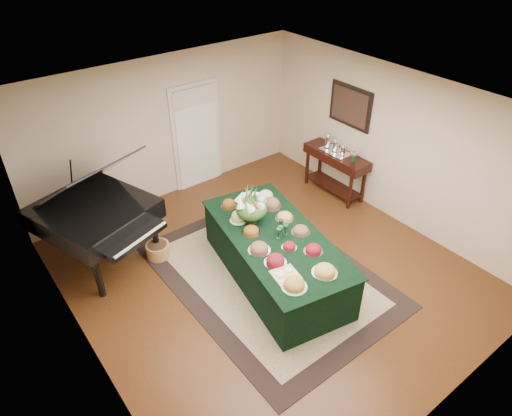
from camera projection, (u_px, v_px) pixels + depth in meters
ground at (268, 271)px, 7.20m from camera, size 6.00×6.00×0.00m
area_rug at (267, 275)px, 7.12m from camera, size 2.71×3.79×0.01m
kitchen_doorway at (197, 137)px, 8.86m from camera, size 1.05×0.07×2.10m
buffet_table at (275, 257)px, 6.88m from camera, size 1.75×2.89×0.80m
food_platters at (273, 231)px, 6.67m from camera, size 1.33×2.35×0.14m
cutting_board at (285, 273)px, 5.95m from camera, size 0.39×0.39×0.10m
green_goblets at (281, 230)px, 6.63m from camera, size 0.24×0.22×0.18m
floral_centerpiece at (251, 205)px, 6.79m from camera, size 0.50×0.50×0.50m
grand_piano at (95, 213)px, 6.94m from camera, size 1.90×2.10×1.81m
wicker_basket at (158, 250)px, 7.44m from camera, size 0.38×0.38×0.24m
mahogany_sideboard at (336, 162)px, 8.74m from camera, size 0.45×1.37×0.88m
tea_service at (335, 146)px, 8.61m from camera, size 0.34×0.58×0.30m
pink_bouquet at (354, 155)px, 8.28m from camera, size 0.16×0.16×0.20m
wall_painting at (350, 106)px, 8.25m from camera, size 0.05×0.95×0.75m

